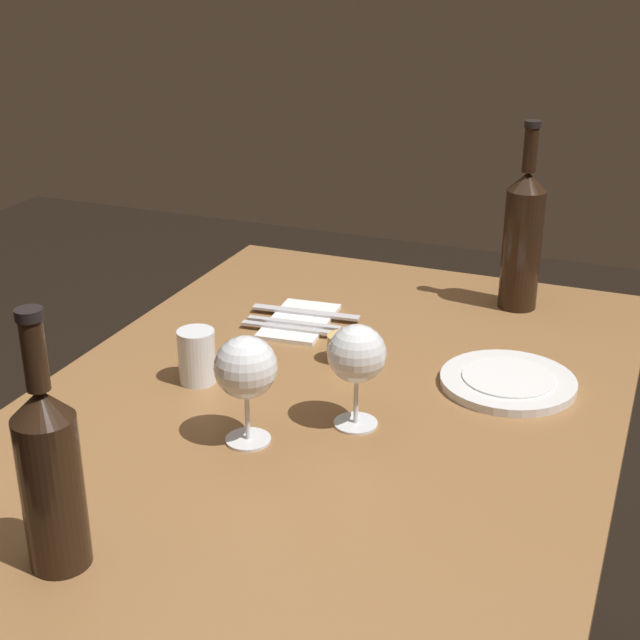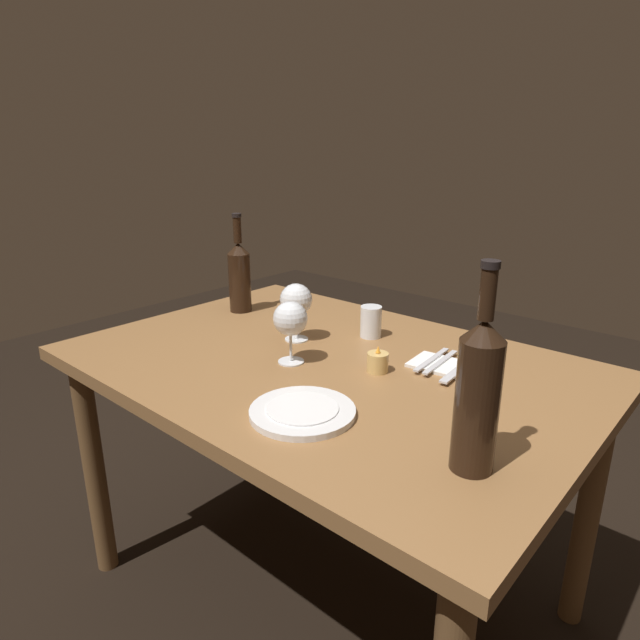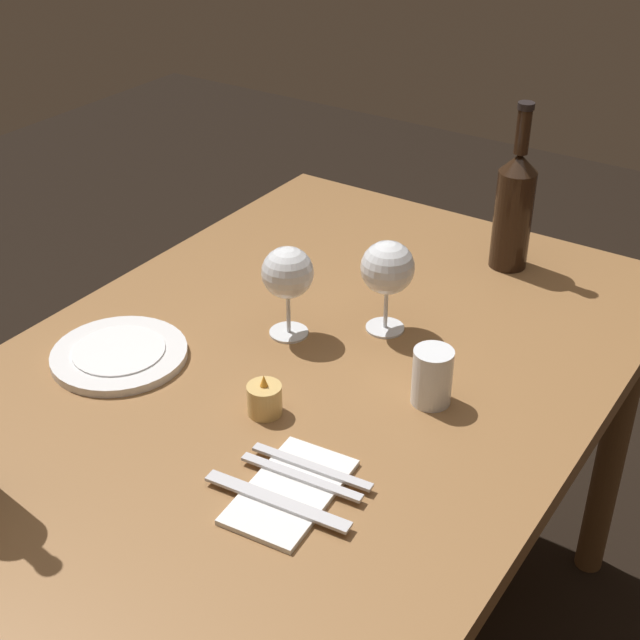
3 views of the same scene
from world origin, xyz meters
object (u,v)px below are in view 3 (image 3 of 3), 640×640
at_px(wine_glass_right, 288,275).
at_px(dinner_plate, 119,354).
at_px(fork_inner, 301,477).
at_px(fork_outer, 311,467).
at_px(wine_bottle, 514,207).
at_px(votive_candle, 265,400).
at_px(water_tumbler, 432,379).
at_px(folded_napkin, 290,491).
at_px(wine_glass_left, 388,269).
at_px(table_knife, 277,501).

distance_m(wine_glass_right, dinner_plate, 0.30).
distance_m(fork_inner, fork_outer, 0.02).
bearing_deg(wine_bottle, votive_candle, -9.89).
bearing_deg(water_tumbler, wine_bottle, -170.27).
relative_size(water_tumbler, folded_napkin, 0.45).
distance_m(wine_bottle, dinner_plate, 0.76).
xyz_separation_m(wine_glass_left, dinner_plate, (0.31, -0.31, -0.11)).
bearing_deg(wine_bottle, fork_outer, 1.80).
bearing_deg(fork_inner, fork_outer, 180.00).
bearing_deg(water_tumbler, table_knife, -10.56).
bearing_deg(wine_bottle, wine_glass_left, -13.53).
bearing_deg(dinner_plate, wine_glass_right, 139.01).
height_order(dinner_plate, folded_napkin, dinner_plate).
xyz_separation_m(votive_candle, fork_inner, (0.10, 0.13, -0.01)).
height_order(water_tumbler, table_knife, water_tumbler).
bearing_deg(water_tumbler, votive_candle, -49.85).
bearing_deg(wine_bottle, wine_glass_right, -25.59).
relative_size(votive_candle, table_knife, 0.32).
bearing_deg(fork_inner, votive_candle, -126.50).
height_order(wine_glass_right, folded_napkin, wine_glass_right).
bearing_deg(wine_glass_right, fork_outer, 40.17).
relative_size(wine_glass_right, table_knife, 0.76).
bearing_deg(table_knife, wine_glass_left, -167.39).
bearing_deg(water_tumbler, dinner_plate, -69.72).
xyz_separation_m(folded_napkin, table_knife, (0.03, 0.00, 0.01)).
bearing_deg(dinner_plate, wine_bottle, 148.73).
bearing_deg(fork_inner, water_tumbler, 167.26).
height_order(wine_bottle, folded_napkin, wine_bottle).
height_order(wine_glass_left, water_tumbler, wine_glass_left).
relative_size(wine_bottle, votive_candle, 4.76).
distance_m(wine_glass_left, votive_candle, 0.32).
relative_size(wine_glass_left, wine_bottle, 0.51).
distance_m(fork_outer, table_knife, 0.08).
bearing_deg(wine_glass_left, fork_inner, 14.28).
bearing_deg(table_knife, wine_bottle, -178.38).
distance_m(wine_glass_right, fork_inner, 0.39).
bearing_deg(wine_glass_right, fork_inner, 37.70).
bearing_deg(dinner_plate, fork_inner, 78.51).
distance_m(dinner_plate, folded_napkin, 0.43).
height_order(fork_inner, fork_outer, same).
height_order(wine_glass_left, wine_glass_right, wine_glass_left).
height_order(votive_candle, table_knife, votive_candle).
height_order(wine_bottle, table_knife, wine_bottle).
xyz_separation_m(wine_glass_left, fork_inner, (0.40, 0.10, -0.10)).
distance_m(dinner_plate, table_knife, 0.44).
xyz_separation_m(wine_bottle, folded_napkin, (0.75, 0.02, -0.12)).
relative_size(folded_napkin, fork_inner, 1.10).
xyz_separation_m(water_tumbler, folded_napkin, (0.28, -0.06, -0.04)).
bearing_deg(dinner_plate, wine_glass_left, 135.25).
distance_m(votive_candle, fork_inner, 0.16).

